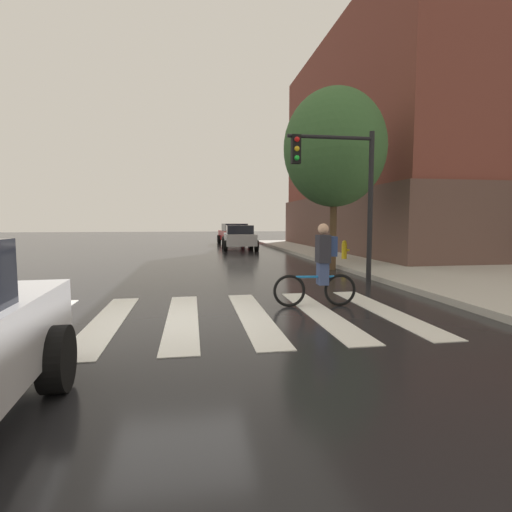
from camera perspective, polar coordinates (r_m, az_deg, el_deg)
The scene contains 9 objects.
ground_plane at distance 7.16m, azimuth -11.22°, elevation -9.01°, with size 120.00×120.00×0.00m, color black.
crosswalk_stripes at distance 7.15m, azimuth -10.69°, elevation -8.96°, with size 8.23×4.02×0.01m.
sedan_mid at distance 23.99m, azimuth -2.46°, elevation 2.78°, with size 2.18×4.39×1.49m.
sedan_far at distance 29.29m, azimuth -3.22°, elevation 3.27°, with size 2.33×4.62×1.56m.
cyclist at distance 8.02m, azimuth 9.49°, elevation -1.34°, with size 1.71×0.38×1.69m.
traffic_light_near at distance 11.16m, azimuth 12.54°, elevation 10.77°, with size 2.47×0.28×4.20m.
fire_hydrant at distance 16.96m, azimuth 12.77°, elevation 0.90°, with size 0.33×0.22×0.78m.
street_tree_near at distance 14.43m, azimuth 11.39°, elevation 15.17°, with size 3.57×3.57×6.34m.
corner_building at distance 27.43m, azimuth 28.51°, elevation 13.49°, with size 18.02×18.01×12.15m.
Camera 1 is at (0.25, -6.94, 1.73)m, focal length 27.40 mm.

